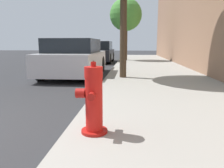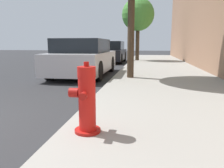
{
  "view_description": "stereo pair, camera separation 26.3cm",
  "coord_description": "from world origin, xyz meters",
  "px_view_note": "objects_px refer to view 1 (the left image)",
  "views": [
    {
      "loc": [
        2.89,
        -2.35,
        1.19
      ],
      "look_at": [
        2.58,
        1.33,
        0.51
      ],
      "focal_mm": 35.0,
      "sensor_mm": 36.0,
      "label": 1
    },
    {
      "loc": [
        3.15,
        -2.32,
        1.19
      ],
      "look_at": [
        2.58,
        1.33,
        0.51
      ],
      "focal_mm": 35.0,
      "sensor_mm": 36.0,
      "label": 2
    }
  ],
  "objects_px": {
    "fire_hydrant": "(93,101)",
    "street_tree_far": "(126,15)",
    "parked_car_near": "(75,58)",
    "parked_car_mid": "(99,52)"
  },
  "relations": [
    {
      "from": "fire_hydrant",
      "to": "parked_car_mid",
      "type": "bearing_deg",
      "value": 97.69
    },
    {
      "from": "fire_hydrant",
      "to": "street_tree_far",
      "type": "bearing_deg",
      "value": 89.6
    },
    {
      "from": "fire_hydrant",
      "to": "parked_car_near",
      "type": "xyz_separation_m",
      "value": [
        -1.66,
        5.65,
        0.15
      ]
    },
    {
      "from": "parked_car_mid",
      "to": "parked_car_near",
      "type": "bearing_deg",
      "value": -90.49
    },
    {
      "from": "parked_car_mid",
      "to": "street_tree_far",
      "type": "distance_m",
      "value": 2.99
    },
    {
      "from": "fire_hydrant",
      "to": "street_tree_far",
      "type": "distance_m",
      "value": 12.69
    },
    {
      "from": "fire_hydrant",
      "to": "street_tree_far",
      "type": "height_order",
      "value": "street_tree_far"
    },
    {
      "from": "parked_car_near",
      "to": "parked_car_mid",
      "type": "xyz_separation_m",
      "value": [
        0.05,
        6.26,
        -0.01
      ]
    },
    {
      "from": "parked_car_near",
      "to": "parked_car_mid",
      "type": "distance_m",
      "value": 6.26
    },
    {
      "from": "parked_car_near",
      "to": "street_tree_far",
      "type": "relative_size",
      "value": 1.04
    }
  ]
}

